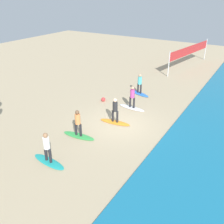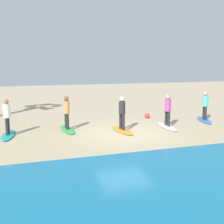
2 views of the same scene
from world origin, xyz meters
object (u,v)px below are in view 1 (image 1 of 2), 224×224
(surfboard_white, at_px, (132,108))
(surfer_white, at_px, (132,95))
(surfer_blue, at_px, (140,82))
(surfer_orange, at_px, (115,109))
(surfboard_blue, at_px, (139,93))
(surfboard_green, at_px, (79,136))
(surfboard_orange, at_px, (115,122))
(surfboard_teal, at_px, (49,162))
(beach_ball, at_px, (103,99))
(surfer_teal, at_px, (47,145))
(volleyball_net, at_px, (190,51))
(surfer_green, at_px, (78,121))

(surfboard_white, relative_size, surfer_white, 1.28)
(surfer_blue, distance_m, surfer_orange, 5.48)
(surfboard_blue, bearing_deg, surfboard_green, -71.00)
(surfboard_orange, bearing_deg, surfboard_teal, -103.93)
(surfboard_orange, relative_size, beach_ball, 6.49)
(surfer_orange, bearing_deg, beach_ball, -134.35)
(surfer_white, bearing_deg, surfboard_white, -172.87)
(surfboard_white, relative_size, surfer_teal, 1.28)
(surfboard_white, distance_m, surfer_white, 0.99)
(surfboard_green, xyz_separation_m, volleyball_net, (-18.16, 1.20, 1.74))
(surfer_green, bearing_deg, volleyball_net, 176.22)
(surfboard_orange, relative_size, volleyball_net, 0.23)
(volleyball_net, bearing_deg, surfer_white, -1.37)
(surfboard_orange, bearing_deg, surfboard_white, 85.31)
(surfboard_blue, distance_m, surfer_orange, 5.57)
(surfboard_orange, height_order, surfer_orange, surfer_orange)
(surfboard_blue, xyz_separation_m, surfboard_orange, (5.41, 0.88, 0.00))
(surfer_green, height_order, beach_ball, surfer_green)
(surfer_orange, bearing_deg, surfer_green, -20.53)
(surfboard_blue, relative_size, surfer_green, 1.28)
(surfer_green, xyz_separation_m, beach_ball, (-5.11, -1.62, -0.87))
(surfer_white, relative_size, surfboard_teal, 0.78)
(surfer_white, distance_m, beach_ball, 2.65)
(surfboard_blue, relative_size, surfer_blue, 1.28)
(surfboard_green, xyz_separation_m, surfer_green, (-0.00, 0.00, 0.99))
(beach_ball, bearing_deg, surfer_teal, 13.49)
(surfboard_blue, height_order, surfboard_orange, same)
(surfer_blue, xyz_separation_m, beach_ball, (2.88, -1.70, -0.87))
(surfboard_white, distance_m, beach_ball, 2.51)
(surfboard_orange, distance_m, surfboard_teal, 5.40)
(surfboard_white, xyz_separation_m, surfer_green, (5.14, -0.89, 0.99))
(surfer_orange, bearing_deg, volleyball_net, 179.15)
(surfer_white, relative_size, surfer_green, 1.00)
(surfboard_teal, bearing_deg, surfboard_white, 90.46)
(surfboard_orange, xyz_separation_m, surfboard_green, (2.59, -0.97, 0.00))
(surfboard_blue, height_order, surfboard_green, same)
(surfer_orange, bearing_deg, surfboard_blue, -170.73)
(surfboard_green, bearing_deg, beach_ball, 102.16)
(surfer_blue, xyz_separation_m, volleyball_net, (-10.17, 1.11, 0.75))
(surfer_orange, bearing_deg, surfer_teal, -7.41)
(surfer_green, xyz_separation_m, surfboard_teal, (2.76, 0.27, -0.99))
(surfer_blue, height_order, surfboard_white, surfer_blue)
(surfboard_green, distance_m, surfboard_teal, 2.78)
(surfboard_blue, xyz_separation_m, surfboard_teal, (10.76, 0.19, 0.00))
(surfboard_teal, relative_size, beach_ball, 6.49)
(surfboard_white, height_order, surfer_white, surfer_white)
(surfer_green, relative_size, surfer_teal, 1.00)
(surfboard_blue, bearing_deg, surfboard_orange, -61.12)
(surfboard_orange, relative_size, surfer_green, 1.28)
(surfboard_green, bearing_deg, surfboard_teal, -89.73)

